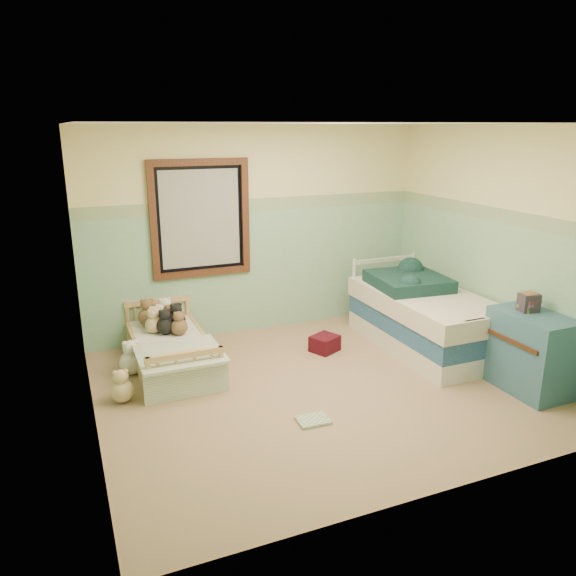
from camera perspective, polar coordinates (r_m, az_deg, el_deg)
name	(u,v)px	position (r m, az deg, el deg)	size (l,w,h in m)	color
floor	(320,388)	(5.56, 3.33, -10.23)	(4.20, 3.60, 0.02)	#8F7557
ceiling	(325,122)	(4.97, 3.82, 16.69)	(4.20, 3.60, 0.02)	white
wall_back	(257,231)	(6.75, -3.20, 5.87)	(4.20, 0.04, 2.50)	beige
wall_front	(447,327)	(3.67, 16.04, -3.91)	(4.20, 0.04, 2.50)	beige
wall_left	(82,289)	(4.63, -20.50, -0.11)	(0.04, 3.60, 2.50)	beige
wall_right	(499,246)	(6.32, 20.97, 4.07)	(0.04, 3.60, 2.50)	beige
wainscot_mint	(258,271)	(6.84, -3.10, 1.73)	(4.20, 0.01, 1.50)	#79AB85
border_strip	(257,205)	(6.68, -3.20, 8.59)	(4.20, 0.01, 0.15)	#3B6F49
window_frame	(201,219)	(6.48, -9.00, 7.05)	(1.16, 0.06, 1.36)	black
window_blinds	(200,219)	(6.49, -9.02, 7.06)	(0.92, 0.01, 1.12)	beige
toddler_bed_frame	(172,358)	(6.08, -11.91, -7.07)	(0.75, 1.51, 0.19)	tan
toddler_mattress	(171,344)	(6.02, -11.99, -5.70)	(0.69, 1.44, 0.12)	silver
patchwork_quilt	(180,354)	(5.56, -11.10, -6.69)	(0.82, 0.75, 0.03)	#8DAED3
plush_bed_brown	(148,317)	(6.40, -14.26, -2.89)	(0.22, 0.22, 0.22)	brown
plush_bed_white	(166,315)	(6.43, -12.50, -2.72)	(0.21, 0.21, 0.21)	silver
plush_bed_tan	(156,323)	(6.21, -13.48, -3.54)	(0.20, 0.20, 0.20)	#D3B27E
plush_bed_dark	(177,320)	(6.24, -11.40, -3.28)	(0.20, 0.20, 0.20)	black
plush_floor_cream	(132,363)	(5.99, -15.80, -7.42)	(0.25, 0.25, 0.25)	white
plush_floor_tan	(122,391)	(5.45, -16.75, -10.14)	(0.22, 0.22, 0.22)	#D3B27E
twin_bed_frame	(424,338)	(6.62, 13.80, -5.08)	(0.93, 1.87, 0.22)	silver
twin_boxspring	(425,321)	(6.55, 13.93, -3.29)	(0.93, 1.87, 0.22)	navy
twin_mattress	(426,302)	(6.48, 14.07, -1.45)	(0.97, 1.91, 0.22)	beige
teal_blanket	(408,281)	(6.63, 12.30, 0.70)	(0.79, 0.84, 0.14)	black
dresser	(530,352)	(5.84, 23.73, -6.08)	(0.48, 0.77, 0.77)	#30596D
book_stack	(529,302)	(5.75, 23.57, -1.37)	(0.17, 0.14, 0.17)	#4A2C23
red_pillow	(325,343)	(6.36, 3.80, -5.73)	(0.29, 0.25, 0.18)	maroon
floor_book	(313,420)	(4.96, 2.61, -13.47)	(0.28, 0.21, 0.03)	yellow
extra_plush_0	(171,319)	(6.35, -11.99, -3.11)	(0.17, 0.17, 0.17)	brown
extra_plush_1	(179,327)	(6.07, -11.14, -3.96)	(0.18, 0.18, 0.18)	brown
extra_plush_2	(165,326)	(6.11, -12.54, -3.82)	(0.19, 0.19, 0.19)	black
extra_plush_3	(161,318)	(6.40, -12.99, -3.03)	(0.17, 0.17, 0.17)	white
extra_plush_4	(154,325)	(6.19, -13.70, -3.69)	(0.18, 0.18, 0.18)	#D3B27E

